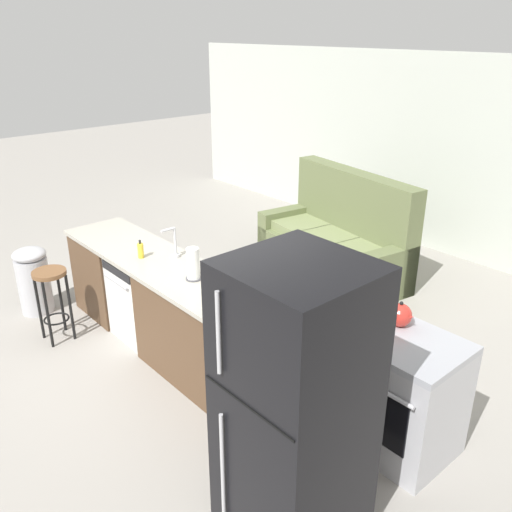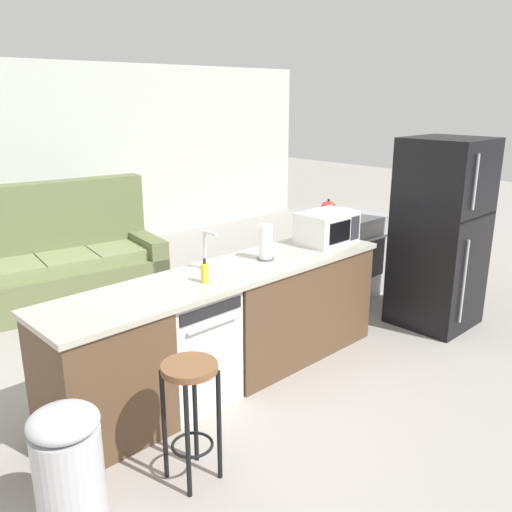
{
  "view_description": "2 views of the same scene",
  "coord_description": "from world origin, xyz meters",
  "px_view_note": "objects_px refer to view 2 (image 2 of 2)",
  "views": [
    {
      "loc": [
        4.05,
        -2.33,
        2.89
      ],
      "look_at": [
        0.49,
        0.79,
        0.87
      ],
      "focal_mm": 38.0,
      "sensor_mm": 36.0,
      "label": 1
    },
    {
      "loc": [
        -2.37,
        -2.93,
        2.18
      ],
      "look_at": [
        0.56,
        0.12,
        0.91
      ],
      "focal_mm": 38.0,
      "sensor_mm": 36.0,
      "label": 2
    }
  ],
  "objects_px": {
    "soap_bottle": "(205,273)",
    "couch": "(64,264)",
    "dishwasher": "(187,346)",
    "kettle": "(328,208)",
    "bar_stool": "(191,397)",
    "microwave": "(327,228)",
    "stove_range": "(345,255)",
    "paper_towel_roll": "(266,243)",
    "trash_bin": "(69,473)",
    "refrigerator": "(440,234)"
  },
  "relations": [
    {
      "from": "trash_bin",
      "to": "microwave",
      "type": "bearing_deg",
      "value": 13.43
    },
    {
      "from": "refrigerator",
      "to": "soap_bottle",
      "type": "xyz_separation_m",
      "value": [
        -2.48,
        0.47,
        0.07
      ]
    },
    {
      "from": "couch",
      "to": "kettle",
      "type": "bearing_deg",
      "value": -41.22
    },
    {
      "from": "kettle",
      "to": "couch",
      "type": "relative_size",
      "value": 0.1
    },
    {
      "from": "kettle",
      "to": "refrigerator",
      "type": "bearing_deg",
      "value": -82.32
    },
    {
      "from": "paper_towel_roll",
      "to": "bar_stool",
      "type": "relative_size",
      "value": 0.38
    },
    {
      "from": "microwave",
      "to": "bar_stool",
      "type": "bearing_deg",
      "value": -160.72
    },
    {
      "from": "trash_bin",
      "to": "couch",
      "type": "relative_size",
      "value": 0.35
    },
    {
      "from": "soap_bottle",
      "to": "couch",
      "type": "height_order",
      "value": "couch"
    },
    {
      "from": "microwave",
      "to": "couch",
      "type": "height_order",
      "value": "couch"
    },
    {
      "from": "bar_stool",
      "to": "trash_bin",
      "type": "xyz_separation_m",
      "value": [
        -0.71,
        0.06,
        -0.16
      ]
    },
    {
      "from": "paper_towel_roll",
      "to": "couch",
      "type": "relative_size",
      "value": 0.13
    },
    {
      "from": "microwave",
      "to": "kettle",
      "type": "xyz_separation_m",
      "value": [
        0.87,
        0.68,
        -0.05
      ]
    },
    {
      "from": "stove_range",
      "to": "soap_bottle",
      "type": "height_order",
      "value": "soap_bottle"
    },
    {
      "from": "paper_towel_roll",
      "to": "trash_bin",
      "type": "xyz_separation_m",
      "value": [
        -2.04,
        -0.69,
        -0.66
      ]
    },
    {
      "from": "microwave",
      "to": "soap_bottle",
      "type": "distance_m",
      "value": 1.45
    },
    {
      "from": "soap_bottle",
      "to": "kettle",
      "type": "height_order",
      "value": "kettle"
    },
    {
      "from": "microwave",
      "to": "paper_towel_roll",
      "type": "relative_size",
      "value": 1.77
    },
    {
      "from": "soap_bottle",
      "to": "couch",
      "type": "bearing_deg",
      "value": 86.9
    },
    {
      "from": "microwave",
      "to": "paper_towel_roll",
      "type": "distance_m",
      "value": 0.75
    },
    {
      "from": "microwave",
      "to": "refrigerator",
      "type": "bearing_deg",
      "value": -27.95
    },
    {
      "from": "dishwasher",
      "to": "paper_towel_roll",
      "type": "bearing_deg",
      "value": 1.24
    },
    {
      "from": "couch",
      "to": "dishwasher",
      "type": "bearing_deg",
      "value": -95.81
    },
    {
      "from": "paper_towel_roll",
      "to": "soap_bottle",
      "type": "distance_m",
      "value": 0.71
    },
    {
      "from": "stove_range",
      "to": "couch",
      "type": "bearing_deg",
      "value": 138.99
    },
    {
      "from": "stove_range",
      "to": "paper_towel_roll",
      "type": "bearing_deg",
      "value": -163.4
    },
    {
      "from": "soap_bottle",
      "to": "trash_bin",
      "type": "relative_size",
      "value": 0.24
    },
    {
      "from": "kettle",
      "to": "bar_stool",
      "type": "distance_m",
      "value": 3.3
    },
    {
      "from": "microwave",
      "to": "bar_stool",
      "type": "height_order",
      "value": "microwave"
    },
    {
      "from": "refrigerator",
      "to": "couch",
      "type": "height_order",
      "value": "refrigerator"
    },
    {
      "from": "couch",
      "to": "refrigerator",
      "type": "bearing_deg",
      "value": -53.26
    },
    {
      "from": "dishwasher",
      "to": "soap_bottle",
      "type": "bearing_deg",
      "value": -34.99
    },
    {
      "from": "dishwasher",
      "to": "trash_bin",
      "type": "bearing_deg",
      "value": -151.37
    },
    {
      "from": "dishwasher",
      "to": "kettle",
      "type": "relative_size",
      "value": 4.1
    },
    {
      "from": "kettle",
      "to": "bar_stool",
      "type": "height_order",
      "value": "kettle"
    },
    {
      "from": "refrigerator",
      "to": "trash_bin",
      "type": "bearing_deg",
      "value": -178.23
    },
    {
      "from": "paper_towel_roll",
      "to": "trash_bin",
      "type": "distance_m",
      "value": 2.25
    },
    {
      "from": "dishwasher",
      "to": "soap_bottle",
      "type": "distance_m",
      "value": 0.57
    },
    {
      "from": "microwave",
      "to": "soap_bottle",
      "type": "relative_size",
      "value": 2.84
    },
    {
      "from": "dishwasher",
      "to": "refrigerator",
      "type": "height_order",
      "value": "refrigerator"
    },
    {
      "from": "refrigerator",
      "to": "couch",
      "type": "distance_m",
      "value": 3.94
    },
    {
      "from": "stove_range",
      "to": "kettle",
      "type": "relative_size",
      "value": 4.39
    },
    {
      "from": "paper_towel_roll",
      "to": "bar_stool",
      "type": "xyz_separation_m",
      "value": [
        -1.34,
        -0.75,
        -0.5
      ]
    },
    {
      "from": "stove_range",
      "to": "microwave",
      "type": "height_order",
      "value": "microwave"
    },
    {
      "from": "dishwasher",
      "to": "bar_stool",
      "type": "distance_m",
      "value": 0.9
    },
    {
      "from": "trash_bin",
      "to": "bar_stool",
      "type": "bearing_deg",
      "value": -5.02
    },
    {
      "from": "dishwasher",
      "to": "couch",
      "type": "height_order",
      "value": "couch"
    },
    {
      "from": "microwave",
      "to": "soap_bottle",
      "type": "xyz_separation_m",
      "value": [
        -1.45,
        -0.08,
        -0.07
      ]
    },
    {
      "from": "microwave",
      "to": "paper_towel_roll",
      "type": "height_order",
      "value": "paper_towel_roll"
    },
    {
      "from": "dishwasher",
      "to": "bar_stool",
      "type": "relative_size",
      "value": 1.14
    }
  ]
}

